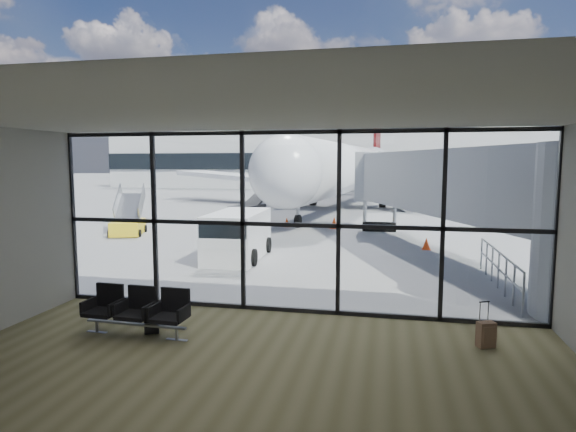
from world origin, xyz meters
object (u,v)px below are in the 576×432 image
at_px(belt_loader, 248,211).
at_px(service_van, 237,235).
at_px(airliner, 349,169).
at_px(suitcase, 486,334).
at_px(seating_row, 138,308).
at_px(mobile_stairs, 128,225).
at_px(backpack, 152,324).

bearing_deg(belt_loader, service_van, -62.65).
bearing_deg(airliner, belt_loader, -107.81).
bearing_deg(belt_loader, suitcase, -48.74).
distance_m(suitcase, airliner, 33.21).
relative_size(seating_row, belt_loader, 0.60).
height_order(airliner, mobile_stairs, airliner).
xyz_separation_m(backpack, belt_loader, (-3.98, 20.79, 0.36)).
xyz_separation_m(airliner, belt_loader, (-5.56, -12.48, -2.61)).
xyz_separation_m(airliner, mobile_stairs, (-9.84, -19.99, -2.69)).
bearing_deg(airliner, suitcase, -74.41).
xyz_separation_m(suitcase, airliner, (-5.40, 32.64, 2.90)).
height_order(backpack, mobile_stairs, mobile_stairs).
distance_m(seating_row, suitcase, 7.27).
height_order(suitcase, airliner, airliner).
distance_m(service_van, mobile_stairs, 9.03).
distance_m(seating_row, backpack, 0.45).
distance_m(backpack, mobile_stairs, 15.64).
xyz_separation_m(seating_row, airliner, (1.83, 33.36, 2.61)).
bearing_deg(suitcase, backpack, 160.75).
distance_m(belt_loader, mobile_stairs, 8.64).
height_order(service_van, mobile_stairs, mobile_stairs).
relative_size(backpack, service_van, 0.11).
relative_size(backpack, mobile_stairs, 0.14).
xyz_separation_m(seating_row, suitcase, (7.23, 0.72, -0.29)).
distance_m(suitcase, belt_loader, 22.95).
relative_size(suitcase, belt_loader, 0.24).
relative_size(airliner, mobile_stairs, 12.61).
height_order(airliner, belt_loader, airliner).
relative_size(airliner, belt_loader, 10.40).
relative_size(backpack, belt_loader, 0.12).
relative_size(seating_row, suitcase, 2.52).
bearing_deg(suitcase, mobile_stairs, 115.93).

